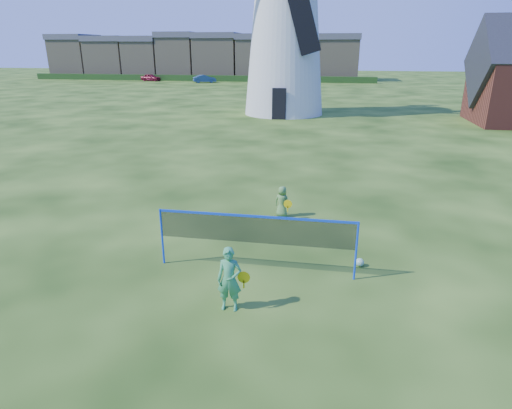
{
  "coord_description": "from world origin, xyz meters",
  "views": [
    {
      "loc": [
        2.08,
        -10.19,
        5.44
      ],
      "look_at": [
        0.2,
        0.5,
        1.5
      ],
      "focal_mm": 30.24,
      "sensor_mm": 36.0,
      "label": 1
    }
  ],
  "objects_px": {
    "player_girl": "(229,279)",
    "car_left": "(151,78)",
    "windmill": "(285,27)",
    "badminton_net": "(256,230)",
    "car_right": "(205,79)",
    "play_ball": "(360,262)",
    "player_boy": "(282,202)"
  },
  "relations": [
    {
      "from": "car_right",
      "to": "car_left",
      "type": "bearing_deg",
      "value": 53.81
    },
    {
      "from": "badminton_net",
      "to": "player_girl",
      "type": "relative_size",
      "value": 3.42
    },
    {
      "from": "windmill",
      "to": "car_right",
      "type": "height_order",
      "value": "windmill"
    },
    {
      "from": "windmill",
      "to": "car_left",
      "type": "height_order",
      "value": "windmill"
    },
    {
      "from": "windmill",
      "to": "badminton_net",
      "type": "relative_size",
      "value": 4.21
    },
    {
      "from": "player_girl",
      "to": "play_ball",
      "type": "relative_size",
      "value": 6.71
    },
    {
      "from": "windmill",
      "to": "play_ball",
      "type": "height_order",
      "value": "windmill"
    },
    {
      "from": "windmill",
      "to": "badminton_net",
      "type": "bearing_deg",
      "value": -84.88
    },
    {
      "from": "badminton_net",
      "to": "car_right",
      "type": "xyz_separation_m",
      "value": [
        -19.81,
        62.72,
        -0.51
      ]
    },
    {
      "from": "badminton_net",
      "to": "car_right",
      "type": "bearing_deg",
      "value": 107.53
    },
    {
      "from": "badminton_net",
      "to": "car_left",
      "type": "relative_size",
      "value": 1.42
    },
    {
      "from": "player_boy",
      "to": "car_right",
      "type": "relative_size",
      "value": 0.28
    },
    {
      "from": "player_boy",
      "to": "car_left",
      "type": "height_order",
      "value": "car_left"
    },
    {
      "from": "badminton_net",
      "to": "car_left",
      "type": "bearing_deg",
      "value": 115.02
    },
    {
      "from": "windmill",
      "to": "player_boy",
      "type": "height_order",
      "value": "windmill"
    },
    {
      "from": "player_boy",
      "to": "car_right",
      "type": "xyz_separation_m",
      "value": [
        -20.04,
        58.79,
        0.08
      ]
    },
    {
      "from": "badminton_net",
      "to": "car_right",
      "type": "height_order",
      "value": "badminton_net"
    },
    {
      "from": "windmill",
      "to": "player_girl",
      "type": "distance_m",
      "value": 31.13
    },
    {
      "from": "windmill",
      "to": "badminton_net",
      "type": "height_order",
      "value": "windmill"
    },
    {
      "from": "player_girl",
      "to": "car_left",
      "type": "bearing_deg",
      "value": 111.88
    },
    {
      "from": "player_boy",
      "to": "car_right",
      "type": "height_order",
      "value": "car_right"
    },
    {
      "from": "play_ball",
      "to": "car_left",
      "type": "bearing_deg",
      "value": 117.2
    },
    {
      "from": "badminton_net",
      "to": "car_right",
      "type": "relative_size",
      "value": 1.33
    },
    {
      "from": "windmill",
      "to": "badminton_net",
      "type": "distance_m",
      "value": 29.3
    },
    {
      "from": "player_girl",
      "to": "player_boy",
      "type": "height_order",
      "value": "player_girl"
    },
    {
      "from": "badminton_net",
      "to": "play_ball",
      "type": "height_order",
      "value": "badminton_net"
    },
    {
      "from": "player_girl",
      "to": "car_left",
      "type": "xyz_separation_m",
      "value": [
        -30.01,
        66.64,
        -0.13
      ]
    },
    {
      "from": "windmill",
      "to": "player_girl",
      "type": "relative_size",
      "value": 14.41
    },
    {
      "from": "windmill",
      "to": "car_right",
      "type": "distance_m",
      "value": 38.81
    },
    {
      "from": "windmill",
      "to": "car_right",
      "type": "relative_size",
      "value": 5.61
    },
    {
      "from": "player_girl",
      "to": "player_boy",
      "type": "relative_size",
      "value": 1.37
    },
    {
      "from": "player_girl",
      "to": "car_right",
      "type": "height_order",
      "value": "player_girl"
    }
  ]
}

